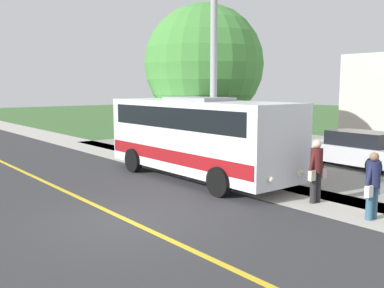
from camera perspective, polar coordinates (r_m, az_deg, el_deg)
ground_plane at (r=10.89m, az=-8.45°, el=-9.86°), size 120.00×120.00×0.00m
road_surface at (r=10.89m, az=-8.45°, el=-9.84°), size 8.00×100.00×0.01m
sidewalk at (r=14.13m, az=10.15°, el=-5.82°), size 2.40×100.00×0.01m
road_centre_line at (r=10.89m, az=-8.45°, el=-9.82°), size 0.16×100.00×0.00m
shuttle_bus_front at (r=15.31m, az=0.81°, el=1.32°), size 2.64×7.91×2.87m
pedestrian_with_bags at (r=11.53m, az=22.58°, el=-4.81°), size 0.72×0.34×1.67m
pedestrian_waiting at (r=12.63m, az=15.94°, el=-3.17°), size 0.72×0.34×1.77m
street_light_pole at (r=15.37m, az=2.54°, el=13.06°), size 1.97×0.24×8.61m
parked_car_near at (r=18.90m, az=20.77°, el=-0.71°), size 2.16×4.47×1.45m
tree_curbside at (r=19.51m, az=1.57°, el=10.36°), size 5.23×5.23×6.82m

